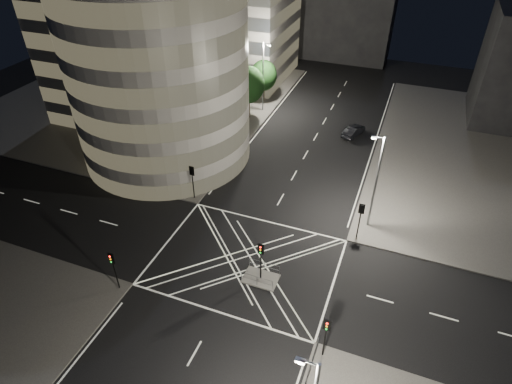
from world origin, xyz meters
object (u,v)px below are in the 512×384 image
at_px(traffic_signal_fr, 361,215).
at_px(traffic_signal_nr, 326,331).
at_px(street_lamp_right_far, 376,180).
at_px(sedan, 354,131).
at_px(traffic_signal_fl, 192,176).
at_px(traffic_signal_nl, 113,264).
at_px(street_lamp_left_far, 263,75).
at_px(street_lamp_left_near, 207,131).
at_px(central_island, 261,279).
at_px(traffic_signal_island, 261,255).

relative_size(traffic_signal_fr, traffic_signal_nr, 1.00).
xyz_separation_m(street_lamp_right_far, sedan, (-4.82, 18.19, -4.85)).
xyz_separation_m(traffic_signal_fl, traffic_signal_nr, (17.60, -13.60, 0.00)).
relative_size(traffic_signal_nl, street_lamp_left_far, 0.40).
bearing_deg(traffic_signal_nr, traffic_signal_fr, 90.00).
bearing_deg(street_lamp_right_far, street_lamp_left_near, 170.97).
height_order(central_island, sedan, sedan).
bearing_deg(street_lamp_right_far, traffic_signal_fr, -106.11).
height_order(central_island, traffic_signal_fr, traffic_signal_fr).
height_order(traffic_signal_fr, traffic_signal_island, same).
relative_size(street_lamp_left_near, street_lamp_left_far, 1.00).
bearing_deg(street_lamp_right_far, traffic_signal_nr, -92.30).
xyz_separation_m(central_island, street_lamp_right_far, (7.44, 10.50, 5.47)).
relative_size(traffic_signal_nl, traffic_signal_fr, 1.00).
xyz_separation_m(traffic_signal_island, street_lamp_left_near, (-11.44, 13.50, 2.63)).
distance_m(central_island, street_lamp_left_far, 33.95).
height_order(central_island, traffic_signal_fl, traffic_signal_fl).
relative_size(traffic_signal_fl, sedan, 0.95).
distance_m(traffic_signal_fl, street_lamp_left_near, 5.86).
bearing_deg(sedan, traffic_signal_fr, 119.95).
bearing_deg(traffic_signal_island, traffic_signal_fr, 50.67).
height_order(traffic_signal_nl, traffic_signal_island, same).
distance_m(central_island, traffic_signal_nr, 9.08).
distance_m(traffic_signal_nl, street_lamp_right_far, 24.27).
bearing_deg(sedan, traffic_signal_fl, 75.02).
bearing_deg(traffic_signal_nr, street_lamp_left_far, 116.36).
relative_size(central_island, traffic_signal_island, 0.75).
bearing_deg(street_lamp_right_far, street_lamp_left_far, 131.94).
bearing_deg(street_lamp_left_far, street_lamp_right_far, -48.06).
distance_m(traffic_signal_nl, street_lamp_left_far, 36.90).
bearing_deg(traffic_signal_nr, traffic_signal_nl, 180.00).
height_order(traffic_signal_nl, traffic_signal_fr, same).
height_order(traffic_signal_fr, sedan, traffic_signal_fr).
distance_m(traffic_signal_nr, street_lamp_left_near, 26.32).
height_order(traffic_signal_nr, street_lamp_right_far, street_lamp_right_far).
xyz_separation_m(traffic_signal_nl, traffic_signal_fr, (17.60, 13.60, 0.00)).
xyz_separation_m(traffic_signal_nl, traffic_signal_nr, (17.60, 0.00, 0.00)).
bearing_deg(street_lamp_left_far, traffic_signal_island, -70.05).
bearing_deg(street_lamp_left_near, street_lamp_left_far, 90.00).
height_order(traffic_signal_fr, traffic_signal_nr, same).
xyz_separation_m(central_island, traffic_signal_nl, (-10.80, -5.30, 2.84)).
relative_size(street_lamp_right_far, sedan, 2.38).
xyz_separation_m(street_lamp_left_near, street_lamp_left_far, (0.00, 18.00, 0.00)).
xyz_separation_m(traffic_signal_nr, street_lamp_right_far, (0.64, 15.80, 2.63)).
bearing_deg(sedan, traffic_signal_nl, 86.82).
bearing_deg(traffic_signal_island, traffic_signal_nl, -153.86).
bearing_deg(traffic_signal_fr, traffic_signal_fl, 180.00).
height_order(traffic_signal_nr, sedan, traffic_signal_nr).
height_order(traffic_signal_nr, traffic_signal_island, same).
bearing_deg(street_lamp_left_near, central_island, -49.73).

